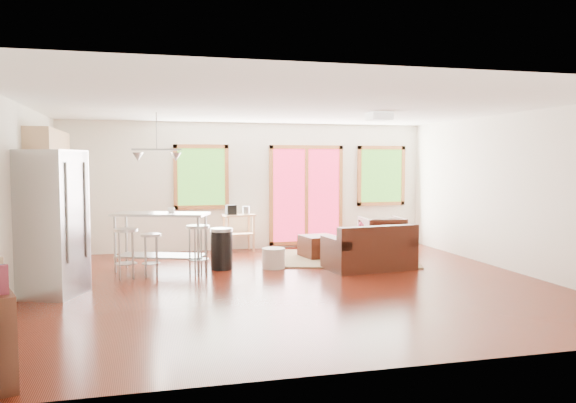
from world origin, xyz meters
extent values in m
cube|color=#3A0F07|center=(0.00, 0.00, -0.01)|extent=(7.50, 7.00, 0.02)
cube|color=white|center=(0.00, 0.00, 2.61)|extent=(7.50, 7.00, 0.02)
cube|color=white|center=(0.00, 3.51, 1.30)|extent=(7.50, 0.02, 2.60)
cube|color=white|center=(-3.76, 0.00, 1.30)|extent=(0.02, 7.00, 2.60)
cube|color=white|center=(3.76, 0.00, 1.30)|extent=(0.02, 7.00, 2.60)
cube|color=white|center=(0.00, -3.51, 1.30)|extent=(7.50, 0.02, 2.60)
cube|color=#31611C|center=(-1.00, 3.46, 1.50)|extent=(0.94, 0.02, 1.14)
cube|color=#A55D2F|center=(-1.00, 3.46, 2.11)|extent=(1.10, 0.05, 0.08)
cube|color=#A55D2F|center=(-1.00, 3.46, 0.89)|extent=(1.10, 0.05, 0.08)
cube|color=#A55D2F|center=(-1.51, 3.46, 1.50)|extent=(0.08, 0.05, 1.30)
cube|color=#A55D2F|center=(-0.49, 3.46, 1.50)|extent=(0.08, 0.05, 1.30)
cube|color=#C82044|center=(1.20, 3.46, 1.10)|extent=(1.44, 0.02, 1.94)
cube|color=#A55D2F|center=(1.20, 3.46, 2.11)|extent=(1.60, 0.05, 0.08)
cube|color=#A55D2F|center=(1.20, 3.46, 0.09)|extent=(1.60, 0.05, 0.08)
cube|color=#A55D2F|center=(0.44, 3.46, 1.10)|extent=(0.08, 0.05, 2.10)
cube|color=#A55D2F|center=(1.96, 3.46, 1.10)|extent=(0.08, 0.05, 2.10)
cube|color=#A55D2F|center=(1.20, 3.46, 1.10)|extent=(0.08, 0.05, 1.94)
cube|color=#31611C|center=(2.90, 3.46, 1.50)|extent=(0.94, 0.02, 1.14)
cube|color=#A55D2F|center=(2.90, 3.46, 2.11)|extent=(1.10, 0.05, 0.08)
cube|color=#A55D2F|center=(2.90, 3.46, 0.89)|extent=(1.10, 0.05, 0.08)
cube|color=#A55D2F|center=(2.39, 3.46, 1.50)|extent=(0.08, 0.05, 1.30)
cube|color=#A55D2F|center=(3.41, 3.46, 1.50)|extent=(0.08, 0.05, 1.30)
cube|color=#4B6540|center=(1.50, 1.81, 0.01)|extent=(2.94, 2.56, 0.02)
cube|color=black|center=(1.53, 0.82, 0.20)|extent=(1.51, 0.97, 0.40)
cube|color=black|center=(1.57, 0.51, 0.58)|extent=(1.44, 0.36, 0.36)
cube|color=black|center=(0.92, 0.75, 0.48)|extent=(0.28, 0.82, 0.15)
cube|color=black|center=(2.15, 0.89, 0.48)|extent=(0.28, 0.82, 0.15)
cube|color=black|center=(1.22, 0.83, 0.46)|extent=(0.65, 0.59, 0.11)
cube|color=black|center=(1.84, 0.90, 0.46)|extent=(0.65, 0.59, 0.11)
cube|color=#3A1B0F|center=(1.82, 1.68, 0.39)|extent=(1.11, 0.77, 0.04)
cube|color=#3A1B0F|center=(1.36, 1.52, 0.18)|extent=(0.07, 0.07, 0.37)
cube|color=#3A1B0F|center=(2.21, 1.38, 0.18)|extent=(0.07, 0.07, 0.37)
cube|color=#3A1B0F|center=(1.44, 1.97, 0.18)|extent=(0.07, 0.07, 0.37)
cube|color=#3A1B0F|center=(2.28, 1.83, 0.18)|extent=(0.07, 0.07, 0.37)
imported|color=black|center=(2.43, 2.34, 0.40)|extent=(0.83, 0.79, 0.80)
cube|color=black|center=(1.06, 2.11, 0.21)|extent=(0.72, 0.72, 0.42)
cylinder|color=beige|center=(-0.01, 1.28, 0.17)|extent=(0.48, 0.48, 0.34)
imported|color=silver|center=(1.77, 1.77, 0.49)|extent=(0.18, 0.19, 0.17)
sphere|color=#BE2A51|center=(1.80, 1.79, 0.62)|extent=(0.07, 0.07, 0.07)
sphere|color=#BE2A51|center=(1.75, 1.75, 0.64)|extent=(0.07, 0.07, 0.07)
sphere|color=#BE2A51|center=(1.78, 1.81, 0.66)|extent=(0.07, 0.07, 0.07)
imported|color=maroon|center=(1.94, 1.70, 0.56)|extent=(0.23, 0.11, 0.31)
cube|color=tan|center=(-3.45, 1.70, 0.45)|extent=(0.60, 2.20, 0.90)
cube|color=black|center=(-3.45, 1.70, 0.92)|extent=(0.64, 2.24, 0.04)
cube|color=tan|center=(-3.57, 1.70, 1.95)|extent=(0.36, 2.20, 0.70)
cylinder|color=#B7BABC|center=(-3.45, 1.20, 1.03)|extent=(0.12, 0.12, 0.18)
cube|color=black|center=(-3.45, 2.10, 1.04)|extent=(0.22, 0.18, 0.20)
cube|color=#B7BABC|center=(-3.35, 0.12, 0.98)|extent=(1.01, 1.00, 1.96)
cube|color=gray|center=(-3.00, -0.02, 0.98)|extent=(0.29, 0.67, 1.91)
cylinder|color=gray|center=(-3.07, -0.25, 1.14)|extent=(0.03, 0.03, 1.30)
cylinder|color=gray|center=(-2.89, 0.19, 1.14)|extent=(0.03, 0.03, 1.30)
cube|color=#B7BABC|center=(-1.86, 1.49, 0.94)|extent=(1.64, 1.10, 0.04)
cube|color=gray|center=(-1.86, 1.49, 0.25)|extent=(1.52, 0.99, 0.03)
cylinder|color=gray|center=(-2.58, 1.51, 0.46)|extent=(0.05, 0.05, 0.92)
cylinder|color=gray|center=(-1.29, 1.03, 0.46)|extent=(0.05, 0.05, 0.92)
cylinder|color=gray|center=(-2.42, 1.95, 0.46)|extent=(0.05, 0.05, 0.92)
cylinder|color=gray|center=(-1.13, 1.47, 0.46)|extent=(0.05, 0.05, 0.92)
imported|color=white|center=(-1.68, 1.55, 1.01)|extent=(0.14, 0.12, 0.12)
cylinder|color=#B7BABC|center=(-2.40, 0.99, 0.76)|extent=(0.39, 0.39, 0.04)
cylinder|color=gray|center=(-2.30, 1.10, 0.37)|extent=(0.03, 0.03, 0.73)
cylinder|color=gray|center=(-2.50, 1.08, 0.37)|extent=(0.03, 0.03, 0.73)
cylinder|color=gray|center=(-2.49, 0.89, 0.37)|extent=(0.03, 0.03, 0.73)
cylinder|color=gray|center=(-2.29, 0.90, 0.37)|extent=(0.03, 0.03, 0.73)
cylinder|color=gray|center=(-2.40, 0.99, 0.24)|extent=(0.36, 0.36, 0.02)
cylinder|color=#B7BABC|center=(-2.02, 1.09, 0.66)|extent=(0.34, 0.34, 0.04)
cylinder|color=gray|center=(-1.94, 1.18, 0.32)|extent=(0.02, 0.02, 0.64)
cylinder|color=gray|center=(-2.11, 1.17, 0.32)|extent=(0.02, 0.02, 0.64)
cylinder|color=gray|center=(-2.10, 1.00, 0.32)|extent=(0.02, 0.02, 0.64)
cylinder|color=gray|center=(-1.93, 1.01, 0.32)|extent=(0.02, 0.02, 0.64)
cylinder|color=gray|center=(-2.02, 1.09, 0.21)|extent=(0.31, 0.31, 0.01)
cylinder|color=#B7BABC|center=(-1.29, 1.08, 0.77)|extent=(0.48, 0.48, 0.04)
cylinder|color=gray|center=(-1.23, 1.20, 0.37)|extent=(0.03, 0.03, 0.75)
cylinder|color=gray|center=(-1.42, 1.14, 0.37)|extent=(0.03, 0.03, 0.75)
cylinder|color=gray|center=(-1.35, 0.95, 0.37)|extent=(0.03, 0.03, 0.75)
cylinder|color=gray|center=(-1.16, 1.01, 0.37)|extent=(0.03, 0.03, 0.75)
cylinder|color=gray|center=(-1.29, 1.08, 0.24)|extent=(0.43, 0.43, 0.02)
cylinder|color=black|center=(-0.87, 1.41, 0.32)|extent=(0.46, 0.46, 0.64)
cylinder|color=#B7BABC|center=(-0.87, 1.41, 0.66)|extent=(0.47, 0.47, 0.05)
cube|color=tan|center=(-0.29, 3.22, 0.73)|extent=(0.66, 0.47, 0.04)
cube|color=tan|center=(-0.29, 3.22, 0.35)|extent=(0.62, 0.44, 0.03)
cube|color=tan|center=(-0.53, 3.03, 0.37)|extent=(0.04, 0.04, 0.74)
cube|color=tan|center=(0.00, 3.10, 0.37)|extent=(0.04, 0.04, 0.74)
cube|color=tan|center=(-0.57, 3.35, 0.37)|extent=(0.04, 0.04, 0.74)
cube|color=tan|center=(-0.04, 3.41, 0.37)|extent=(0.04, 0.04, 0.74)
cube|color=black|center=(-0.44, 3.20, 0.85)|extent=(0.21, 0.20, 0.19)
cylinder|color=#B7BABC|center=(-0.13, 3.24, 0.83)|extent=(0.16, 0.16, 0.16)
cube|color=white|center=(1.60, 0.60, 2.53)|extent=(0.35, 0.35, 0.12)
cylinder|color=gray|center=(-1.90, 1.50, 2.30)|extent=(0.02, 0.02, 0.60)
cube|color=gray|center=(-1.90, 1.50, 2.00)|extent=(0.80, 0.04, 0.03)
cone|color=#B7BABC|center=(-2.20, 1.50, 1.88)|extent=(0.18, 0.18, 0.14)
cone|color=#B7BABC|center=(-1.60, 1.50, 1.88)|extent=(0.18, 0.18, 0.14)
camera|label=1|loc=(-2.07, -7.90, 1.79)|focal=35.00mm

